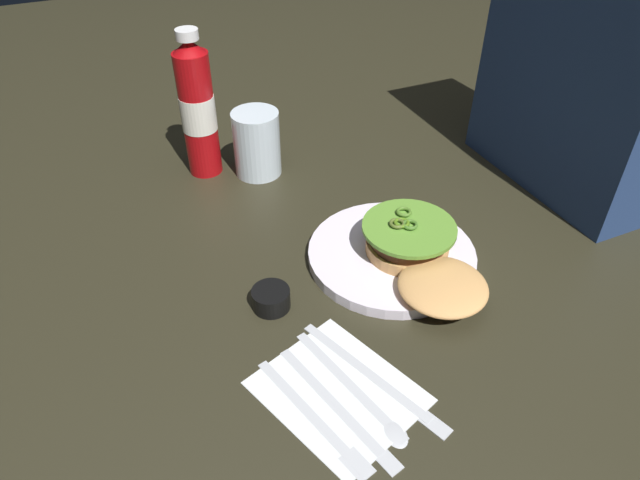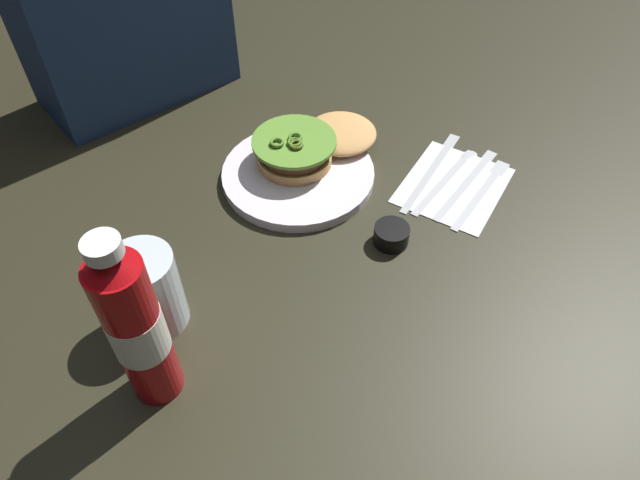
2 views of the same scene
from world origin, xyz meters
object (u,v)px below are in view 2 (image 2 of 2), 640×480
burger_sandwich (312,144)px  steak_knife (470,178)px  fork_utensil (485,187)px  condiment_cup (391,235)px  water_glass (148,291)px  spoon_utensil (454,171)px  butter_knife (435,165)px  napkin (453,185)px  dinner_plate (298,174)px  ketchup_bottle (136,328)px

burger_sandwich → steak_knife: 0.26m
burger_sandwich → fork_utensil: (0.17, -0.23, -0.03)m
condiment_cup → steak_knife: size_ratio=0.26×
water_glass → condiment_cup: water_glass is taller
condiment_cup → spoon_utensil: condiment_cup is taller
condiment_cup → butter_knife: size_ratio=0.24×
condiment_cup → napkin: (0.16, 0.02, -0.01)m
condiment_cup → fork_utensil: (0.20, -0.02, -0.01)m
dinner_plate → burger_sandwich: 0.06m
condiment_cup → spoon_utensil: size_ratio=0.27×
water_glass → spoon_utensil: 0.53m
water_glass → steak_knife: (0.53, -0.09, -0.05)m
water_glass → spoon_utensil: size_ratio=0.60×
water_glass → fork_utensil: bearing=-12.2°
dinner_plate → condiment_cup: bearing=-84.7°
burger_sandwich → napkin: size_ratio=1.27×
napkin → butter_knife: (0.01, 0.05, 0.00)m
steak_knife → water_glass: bearing=170.8°
fork_utensil → spoon_utensil: size_ratio=0.97×
water_glass → napkin: water_glass is taller
condiment_cup → spoon_utensil: (0.19, 0.04, -0.01)m
fork_utensil → steak_knife: bearing=95.9°
burger_sandwich → dinner_plate: bearing=-157.7°
dinner_plate → condiment_cup: 0.20m
ketchup_bottle → butter_knife: 0.57m
ketchup_bottle → steak_knife: bearing=0.1°
condiment_cup → steak_knife: condiment_cup is taller
fork_utensil → butter_knife: same height
napkin → dinner_plate: bearing=136.1°
butter_knife → burger_sandwich: bearing=136.2°
condiment_cup → spoon_utensil: 0.19m
dinner_plate → burger_sandwich: burger_sandwich is taller
spoon_utensil → condiment_cup: bearing=-167.2°
dinner_plate → steak_knife: dinner_plate is taller
ketchup_bottle → butter_knife: bearing=6.3°
burger_sandwich → water_glass: 0.38m
fork_utensil → ketchup_bottle: bearing=177.2°
napkin → fork_utensil: size_ratio=0.94×
steak_knife → spoon_utensil: (-0.01, 0.03, -0.00)m
burger_sandwich → ketchup_bottle: size_ratio=0.88×
fork_utensil → steak_knife: same height
burger_sandwich → spoon_utensil: bearing=-46.9°
burger_sandwich → butter_knife: burger_sandwich is taller
dinner_plate → spoon_utensil: size_ratio=1.27×
water_glass → napkin: (0.50, -0.08, -0.06)m
water_glass → condiment_cup: size_ratio=2.25×
fork_utensil → butter_knife: (-0.02, 0.09, 0.00)m
dinner_plate → butter_knife: dinner_plate is taller
water_glass → condiment_cup: (0.33, -0.10, -0.04)m
condiment_cup → fork_utensil: 0.20m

